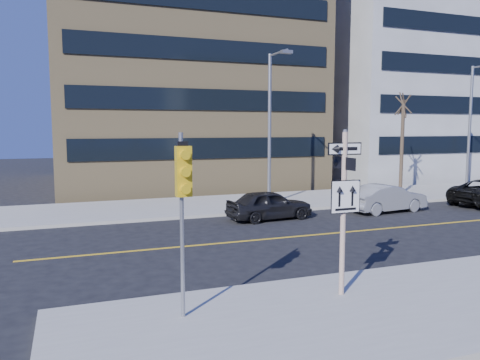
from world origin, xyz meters
name	(u,v)px	position (x,y,z in m)	size (l,w,h in m)	color
ground	(295,271)	(0.00, 0.00, 0.00)	(120.00, 120.00, 0.00)	black
far_sidewalk	(454,191)	(18.00, 12.00, 0.07)	(66.00, 6.00, 0.15)	#A29F97
sign_pole	(344,203)	(0.00, -2.51, 2.44)	(0.92, 0.92, 4.06)	white
traffic_signal	(183,187)	(-4.00, -2.66, 3.03)	(0.32, 0.45, 4.00)	gray
parked_car_a	(269,205)	(2.51, 7.58, 0.69)	(4.07, 1.64, 1.39)	black
parked_car_b	(387,198)	(8.90, 7.32, 0.71)	(4.28, 1.49, 1.41)	gray
streetlight_a	(271,118)	(4.00, 10.76, 4.76)	(0.55, 2.25, 8.00)	gray
streetlight_b	(473,120)	(18.00, 10.76, 4.76)	(0.55, 2.25, 8.00)	gray
street_tree_west	(403,107)	(13.00, 11.30, 5.52)	(1.80, 1.80, 6.35)	#372A20
building_brick	(175,68)	(2.00, 25.00, 9.00)	(18.00, 18.00, 18.00)	#A2895A
building_grey_mid	(409,93)	(24.00, 24.00, 7.50)	(20.00, 16.00, 15.00)	#959799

